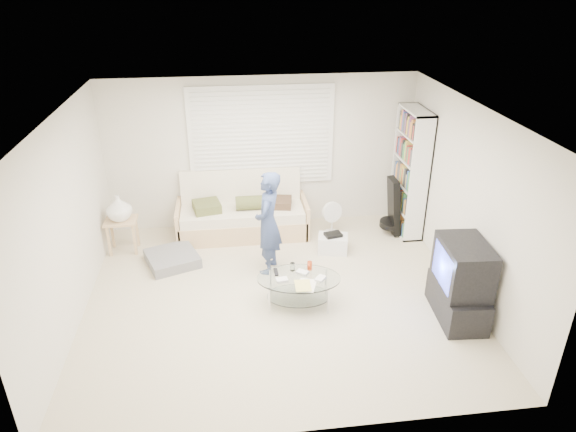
{
  "coord_description": "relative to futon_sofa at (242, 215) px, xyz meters",
  "views": [
    {
      "loc": [
        -0.57,
        -5.7,
        4.0
      ],
      "look_at": [
        0.19,
        0.3,
        1.04
      ],
      "focal_mm": 32.0,
      "sensor_mm": 36.0,
      "label": 1
    }
  ],
  "objects": [
    {
      "name": "bookshelf",
      "position": [
        2.69,
        -0.22,
        0.69
      ],
      "size": [
        0.32,
        0.86,
        2.05
      ],
      "color": "white",
      "rests_on": "ground"
    },
    {
      "name": "side_table",
      "position": [
        -1.85,
        -0.35,
        0.36
      ],
      "size": [
        0.47,
        0.38,
        0.94
      ],
      "color": "tan",
      "rests_on": "ground"
    },
    {
      "name": "floor_fan",
      "position": [
        1.45,
        -0.19,
        -0.0
      ],
      "size": [
        0.36,
        0.23,
        0.57
      ],
      "color": "white",
      "rests_on": "ground"
    },
    {
      "name": "tv_unit",
      "position": [
        2.56,
        -2.58,
        0.17
      ],
      "size": [
        0.58,
        0.98,
        1.03
      ],
      "color": "black",
      "rests_on": "ground"
    },
    {
      "name": "room_shell",
      "position": [
        0.37,
        -1.4,
        1.29
      ],
      "size": [
        5.02,
        4.52,
        2.51
      ],
      "color": "silver",
      "rests_on": "ground"
    },
    {
      "name": "ground",
      "position": [
        0.37,
        -1.87,
        -0.34
      ],
      "size": [
        5.0,
        5.0,
        0.0
      ],
      "primitive_type": "plane",
      "color": "beige",
      "rests_on": "ground"
    },
    {
      "name": "grey_floor_pillow",
      "position": [
        -1.09,
        -0.83,
        -0.26
      ],
      "size": [
        0.9,
        0.9,
        0.16
      ],
      "primitive_type": "cube",
      "rotation": [
        0.0,
        0.0,
        0.36
      ],
      "color": "slate",
      "rests_on": "ground"
    },
    {
      "name": "window_blinds",
      "position": [
        0.37,
        0.33,
        1.21
      ],
      "size": [
        2.32,
        0.08,
        1.62
      ],
      "color": "silver",
      "rests_on": "ground"
    },
    {
      "name": "storage_bin",
      "position": [
        1.35,
        -0.78,
        -0.19
      ],
      "size": [
        0.51,
        0.41,
        0.31
      ],
      "color": "white",
      "rests_on": "ground"
    },
    {
      "name": "coffee_table",
      "position": [
        0.63,
        -2.08,
        -0.01
      ],
      "size": [
        1.16,
        0.82,
        0.52
      ],
      "color": "silver",
      "rests_on": "ground"
    },
    {
      "name": "futon_sofa",
      "position": [
        0.0,
        0.0,
        0.0
      ],
      "size": [
        2.1,
        0.85,
        1.03
      ],
      "color": "tan",
      "rests_on": "ground"
    },
    {
      "name": "guitar_case",
      "position": [
        2.43,
        -0.32,
        0.09
      ],
      "size": [
        0.34,
        0.35,
        0.95
      ],
      "color": "black",
      "rests_on": "ground"
    },
    {
      "name": "standing_person",
      "position": [
        0.32,
        -1.19,
        0.42
      ],
      "size": [
        0.52,
        0.64,
        1.52
      ],
      "primitive_type": "imported",
      "rotation": [
        0.0,
        0.0,
        -1.9
      ],
      "color": "navy",
      "rests_on": "ground"
    }
  ]
}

